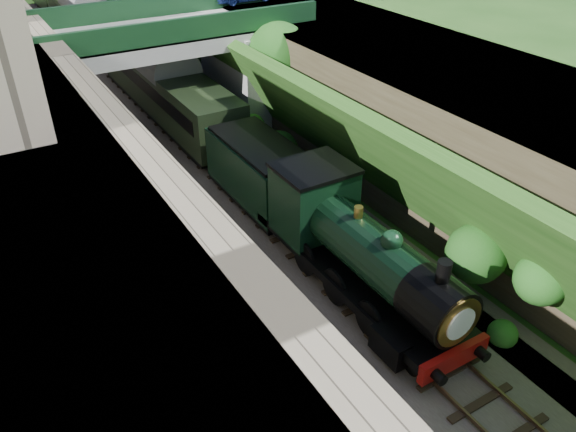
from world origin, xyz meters
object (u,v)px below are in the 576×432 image
at_px(tree, 279,57).
at_px(locomotive, 358,252).
at_px(tender, 261,175).
at_px(road_bridge, 172,66).

bearing_deg(tree, locomotive, -108.89).
distance_m(locomotive, tender, 7.37).
height_order(locomotive, tender, locomotive).
distance_m(tree, tender, 8.51).
bearing_deg(road_bridge, tree, -33.99).
relative_size(tree, locomotive, 0.65).
relative_size(road_bridge, tender, 2.67).
height_order(tree, tender, tree).
relative_size(locomotive, tender, 1.70).
xyz_separation_m(tree, locomotive, (-4.71, -13.77, -2.75)).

